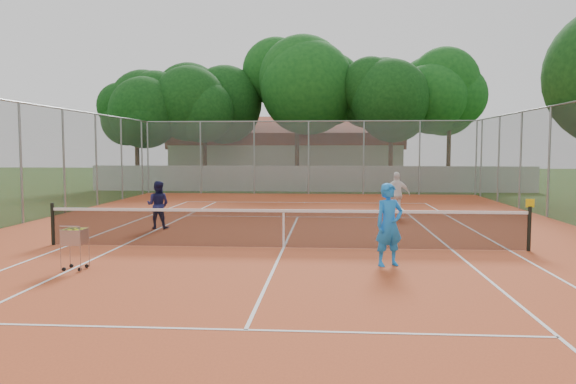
# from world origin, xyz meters

# --- Properties ---
(ground) EXTENTS (120.00, 120.00, 0.00)m
(ground) POSITION_xyz_m (0.00, 0.00, 0.00)
(ground) COLOR #1D3A0F
(ground) RESTS_ON ground
(court_pad) EXTENTS (18.00, 34.00, 0.02)m
(court_pad) POSITION_xyz_m (0.00, 0.00, 0.01)
(court_pad) COLOR #B74923
(court_pad) RESTS_ON ground
(court_lines) EXTENTS (10.98, 23.78, 0.01)m
(court_lines) POSITION_xyz_m (0.00, 0.00, 0.02)
(court_lines) COLOR white
(court_lines) RESTS_ON court_pad
(tennis_net) EXTENTS (11.88, 0.10, 0.98)m
(tennis_net) POSITION_xyz_m (0.00, 0.00, 0.51)
(tennis_net) COLOR black
(tennis_net) RESTS_ON court_pad
(perimeter_fence) EXTENTS (18.00, 34.00, 4.00)m
(perimeter_fence) POSITION_xyz_m (0.00, 0.00, 2.00)
(perimeter_fence) COLOR slate
(perimeter_fence) RESTS_ON ground
(boundary_wall) EXTENTS (26.00, 0.30, 1.50)m
(boundary_wall) POSITION_xyz_m (0.00, 19.00, 0.75)
(boundary_wall) COLOR silver
(boundary_wall) RESTS_ON ground
(clubhouse) EXTENTS (16.40, 9.00, 4.40)m
(clubhouse) POSITION_xyz_m (-2.00, 29.00, 2.20)
(clubhouse) COLOR beige
(clubhouse) RESTS_ON ground
(tropical_trees) EXTENTS (29.00, 19.00, 10.00)m
(tropical_trees) POSITION_xyz_m (0.00, 22.00, 5.00)
(tropical_trees) COLOR black
(tropical_trees) RESTS_ON ground
(player_near) EXTENTS (0.75, 0.65, 1.74)m
(player_near) POSITION_xyz_m (2.38, -1.99, 0.89)
(player_near) COLOR #1C83EE
(player_near) RESTS_ON court_pad
(player_far_left) EXTENTS (0.76, 0.61, 1.47)m
(player_far_left) POSITION_xyz_m (-4.14, 3.10, 0.76)
(player_far_left) COLOR #171946
(player_far_left) RESTS_ON court_pad
(player_far_right) EXTENTS (0.98, 0.47, 1.63)m
(player_far_right) POSITION_xyz_m (3.59, 6.79, 0.84)
(player_far_right) COLOR white
(player_far_right) RESTS_ON court_pad
(ball_hopper) EXTENTS (0.51, 0.51, 0.92)m
(ball_hopper) POSITION_xyz_m (-4.01, -2.87, 0.48)
(ball_hopper) COLOR #A9A9B0
(ball_hopper) RESTS_ON court_pad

